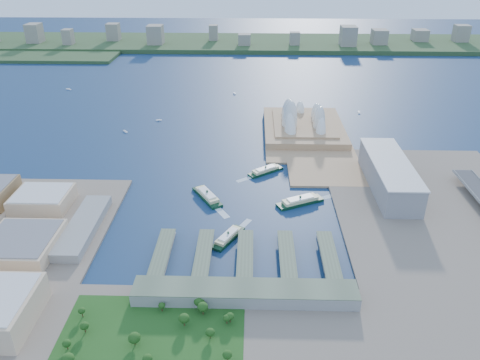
{
  "coord_description": "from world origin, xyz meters",
  "views": [
    {
      "loc": [
        19.8,
        -457.02,
        291.08
      ],
      "look_at": [
        4.76,
        65.7,
        18.0
      ],
      "focal_mm": 35.0,
      "sensor_mm": 36.0,
      "label": 1
    }
  ],
  "objects_px": {
    "opera_house": "(304,113)",
    "ferry_a": "(207,194)",
    "toaster_building": "(389,175)",
    "ferry_b": "(266,169)",
    "ferry_c": "(228,236)",
    "ferry_d": "(300,200)"
  },
  "relations": [
    {
      "from": "ferry_a",
      "to": "ferry_c",
      "type": "bearing_deg",
      "value": -101.8
    },
    {
      "from": "opera_house",
      "to": "ferry_c",
      "type": "bearing_deg",
      "value": -109.04
    },
    {
      "from": "toaster_building",
      "to": "ferry_a",
      "type": "height_order",
      "value": "toaster_building"
    },
    {
      "from": "ferry_c",
      "to": "ferry_d",
      "type": "xyz_separation_m",
      "value": [
        84.11,
        78.43,
        0.91
      ]
    },
    {
      "from": "opera_house",
      "to": "ferry_a",
      "type": "distance_m",
      "value": 271.13
    },
    {
      "from": "opera_house",
      "to": "ferry_c",
      "type": "height_order",
      "value": "opera_house"
    },
    {
      "from": "opera_house",
      "to": "ferry_a",
      "type": "xyz_separation_m",
      "value": [
        -140.85,
        -230.15,
        -26.52
      ]
    },
    {
      "from": "ferry_a",
      "to": "ferry_b",
      "type": "distance_m",
      "value": 104.97
    },
    {
      "from": "ferry_b",
      "to": "ferry_d",
      "type": "height_order",
      "value": "ferry_d"
    },
    {
      "from": "opera_house",
      "to": "toaster_building",
      "type": "relative_size",
      "value": 1.16
    },
    {
      "from": "ferry_c",
      "to": "ferry_b",
      "type": "bearing_deg",
      "value": -75.79
    },
    {
      "from": "ferry_a",
      "to": "ferry_d",
      "type": "distance_m",
      "value": 115.41
    },
    {
      "from": "opera_house",
      "to": "ferry_a",
      "type": "height_order",
      "value": "opera_house"
    },
    {
      "from": "ferry_b",
      "to": "ferry_c",
      "type": "bearing_deg",
      "value": -51.78
    },
    {
      "from": "opera_house",
      "to": "ferry_b",
      "type": "bearing_deg",
      "value": -113.03
    },
    {
      "from": "ferry_a",
      "to": "ferry_d",
      "type": "height_order",
      "value": "ferry_d"
    },
    {
      "from": "opera_house",
      "to": "ferry_c",
      "type": "xyz_separation_m",
      "value": [
        -109.99,
        -318.74,
        -27.25
      ]
    },
    {
      "from": "toaster_building",
      "to": "ferry_b",
      "type": "relative_size",
      "value": 2.95
    },
    {
      "from": "opera_house",
      "to": "toaster_building",
      "type": "height_order",
      "value": "opera_house"
    },
    {
      "from": "toaster_building",
      "to": "ferry_c",
      "type": "distance_m",
      "value": 233.12
    },
    {
      "from": "ferry_b",
      "to": "ferry_c",
      "type": "height_order",
      "value": "ferry_b"
    },
    {
      "from": "opera_house",
      "to": "ferry_d",
      "type": "xyz_separation_m",
      "value": [
        -25.88,
        -240.3,
        -26.34
      ]
    }
  ]
}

